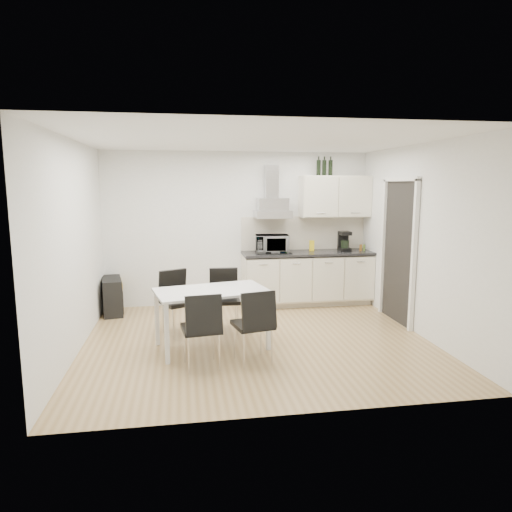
{
  "coord_description": "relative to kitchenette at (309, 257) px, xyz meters",
  "views": [
    {
      "loc": [
        -0.94,
        -5.74,
        2.06
      ],
      "look_at": [
        0.03,
        0.25,
        1.1
      ],
      "focal_mm": 32.0,
      "sensor_mm": 36.0,
      "label": 1
    }
  ],
  "objects": [
    {
      "name": "guitar_amp",
      "position": [
        -3.27,
        -0.08,
        -0.54
      ],
      "size": [
        0.41,
        0.73,
        0.57
      ],
      "rotation": [
        0.0,
        0.0,
        0.18
      ],
      "color": "black",
      "rests_on": "ground"
    },
    {
      "name": "chair_near_right",
      "position": [
        -1.35,
        -2.45,
        -0.39
      ],
      "size": [
        0.53,
        0.58,
        0.88
      ],
      "primitive_type": null,
      "rotation": [
        0.0,
        0.0,
        0.21
      ],
      "color": "black",
      "rests_on": "ground"
    },
    {
      "name": "dining_table",
      "position": [
        -1.79,
        -1.89,
        -0.16
      ],
      "size": [
        1.5,
        1.05,
        0.75
      ],
      "rotation": [
        0.0,
        0.0,
        0.21
      ],
      "color": "white",
      "rests_on": "ground"
    },
    {
      "name": "chair_far_right",
      "position": [
        -1.57,
        -1.28,
        -0.39
      ],
      "size": [
        0.46,
        0.51,
        0.88
      ],
      "primitive_type": null,
      "rotation": [
        0.0,
        0.0,
        3.11
      ],
      "color": "black",
      "rests_on": "ground"
    },
    {
      "name": "wall_left",
      "position": [
        -3.43,
        -1.73,
        0.47
      ],
      "size": [
        0.1,
        4.0,
        2.6
      ],
      "primitive_type": "cube",
      "color": "white",
      "rests_on": "ground"
    },
    {
      "name": "wall_front",
      "position": [
        -1.18,
        -3.73,
        0.47
      ],
      "size": [
        4.5,
        0.1,
        2.6
      ],
      "primitive_type": "cube",
      "color": "white",
      "rests_on": "ground"
    },
    {
      "name": "floor_speaker",
      "position": [
        -2.35,
        0.17,
        -0.7
      ],
      "size": [
        0.19,
        0.17,
        0.26
      ],
      "primitive_type": "cube",
      "rotation": [
        0.0,
        0.0,
        -0.23
      ],
      "color": "black",
      "rests_on": "ground"
    },
    {
      "name": "chair_far_left",
      "position": [
        -2.2,
        -1.28,
        -0.39
      ],
      "size": [
        0.61,
        0.64,
        0.88
      ],
      "primitive_type": null,
      "rotation": [
        0.0,
        0.0,
        3.59
      ],
      "color": "black",
      "rests_on": "ground"
    },
    {
      "name": "wall_back",
      "position": [
        -1.18,
        0.27,
        0.47
      ],
      "size": [
        4.5,
        0.1,
        2.6
      ],
      "primitive_type": "cube",
      "color": "white",
      "rests_on": "ground"
    },
    {
      "name": "chair_near_left",
      "position": [
        -1.95,
        -2.5,
        -0.39
      ],
      "size": [
        0.5,
        0.55,
        0.88
      ],
      "primitive_type": null,
      "rotation": [
        0.0,
        0.0,
        0.13
      ],
      "color": "black",
      "rests_on": "ground"
    },
    {
      "name": "kitchenette",
      "position": [
        0.0,
        0.0,
        0.0
      ],
      "size": [
        2.22,
        0.64,
        2.52
      ],
      "color": "beige",
      "rests_on": "ground"
    },
    {
      "name": "ground",
      "position": [
        -1.18,
        -1.73,
        -0.83
      ],
      "size": [
        4.5,
        4.5,
        0.0
      ],
      "primitive_type": "plane",
      "color": "tan",
      "rests_on": "ground"
    },
    {
      "name": "doorway",
      "position": [
        1.03,
        -1.18,
        0.22
      ],
      "size": [
        0.08,
        1.04,
        2.1
      ],
      "primitive_type": "cube",
      "color": "white",
      "rests_on": "ground"
    },
    {
      "name": "ceiling",
      "position": [
        -1.18,
        -1.73,
        1.77
      ],
      "size": [
        4.5,
        4.5,
        0.0
      ],
      "primitive_type": "plane",
      "color": "white",
      "rests_on": "wall_back"
    },
    {
      "name": "wall_right",
      "position": [
        1.07,
        -1.73,
        0.47
      ],
      "size": [
        0.1,
        4.0,
        2.6
      ],
      "primitive_type": "cube",
      "color": "white",
      "rests_on": "ground"
    }
  ]
}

